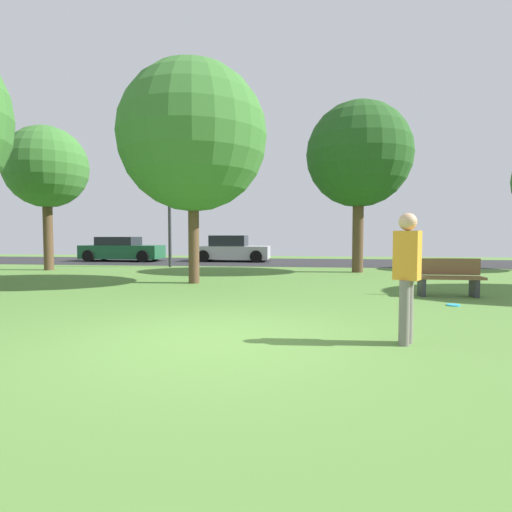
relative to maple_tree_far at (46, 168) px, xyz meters
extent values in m
plane|color=#547F38|center=(9.33, -10.13, -4.22)|extent=(44.00, 44.00, 0.00)
cube|color=#28282B|center=(9.33, 5.87, -4.22)|extent=(44.00, 6.40, 0.01)
cylinder|color=brown|center=(0.00, 0.00, -2.73)|extent=(0.38, 0.38, 2.98)
sphere|color=#38702D|center=(0.00, 0.00, 0.03)|extent=(3.32, 3.32, 3.32)
cylinder|color=brown|center=(7.23, -3.68, -2.79)|extent=(0.33, 0.33, 2.87)
sphere|color=#38702D|center=(7.23, -3.68, 0.17)|extent=(4.45, 4.45, 4.45)
cylinder|color=brown|center=(12.64, 0.52, -2.58)|extent=(0.42, 0.42, 3.28)
sphere|color=#23511E|center=(12.64, 0.52, 0.35)|extent=(4.05, 4.05, 4.05)
cylinder|color=slate|center=(11.98, -9.94, -3.78)|extent=(0.14, 0.14, 0.88)
cylinder|color=slate|center=(11.90, -10.08, -3.78)|extent=(0.14, 0.14, 0.88)
cube|color=orange|center=(11.94, -10.01, -3.02)|extent=(0.39, 0.35, 0.66)
sphere|color=tan|center=(11.94, -10.01, -2.57)|extent=(0.24, 0.24, 0.24)
cylinder|color=#2DB2E0|center=(13.66, -6.84, -4.21)|extent=(0.27, 0.27, 0.03)
cube|color=#195633|center=(0.55, 5.70, -3.70)|extent=(4.35, 1.73, 0.73)
cube|color=black|center=(0.33, 5.70, -3.11)|extent=(2.09, 1.52, 0.46)
cylinder|color=black|center=(2.07, 6.56, -3.90)|extent=(0.64, 0.22, 0.64)
cylinder|color=black|center=(2.07, 4.84, -3.90)|extent=(0.64, 0.22, 0.64)
cylinder|color=black|center=(-0.98, 6.56, -3.90)|extent=(0.64, 0.22, 0.64)
cylinder|color=black|center=(-0.98, 4.84, -3.90)|extent=(0.64, 0.22, 0.64)
cube|color=#B7B7BC|center=(6.64, 6.27, -3.73)|extent=(4.03, 1.83, 0.69)
cube|color=black|center=(6.44, 6.27, -3.09)|extent=(1.93, 1.61, 0.58)
cylinder|color=black|center=(8.05, 7.18, -3.90)|extent=(0.64, 0.22, 0.64)
cylinder|color=black|center=(8.05, 5.35, -3.90)|extent=(0.64, 0.22, 0.64)
cylinder|color=black|center=(5.23, 7.18, -3.90)|extent=(0.64, 0.22, 0.64)
cylinder|color=black|center=(5.23, 5.35, -3.90)|extent=(0.64, 0.22, 0.64)
cube|color=brown|center=(13.98, -5.54, -3.77)|extent=(1.60, 0.44, 0.06)
cube|color=brown|center=(13.98, -5.34, -3.52)|extent=(1.60, 0.06, 0.40)
cube|color=#333338|center=(14.58, -5.54, -4.00)|extent=(0.10, 0.40, 0.45)
cube|color=#333338|center=(13.38, -5.54, -4.00)|extent=(0.10, 0.40, 0.45)
cylinder|color=#2D2D33|center=(4.51, 2.07, -1.97)|extent=(0.14, 0.14, 4.50)
camera|label=1|loc=(10.57, -15.60, -2.74)|focal=28.32mm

